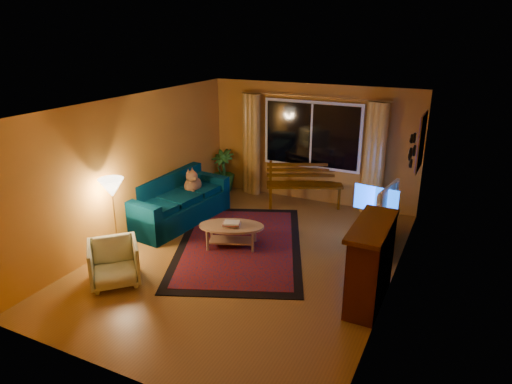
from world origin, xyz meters
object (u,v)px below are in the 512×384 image
at_px(armchair, 114,261).
at_px(coffee_table, 232,236).
at_px(tv_console, 379,230).
at_px(bench, 304,195).
at_px(sofa, 177,200).
at_px(floor_lamp, 115,218).

relative_size(armchair, coffee_table, 0.64).
xyz_separation_m(armchair, tv_console, (3.23, 2.94, -0.08)).
bearing_deg(bench, sofa, -160.86).
relative_size(armchair, floor_lamp, 0.55).
height_order(floor_lamp, tv_console, floor_lamp).
relative_size(sofa, tv_console, 1.63).
bearing_deg(floor_lamp, coffee_table, 34.15).
height_order(bench, sofa, sofa).
xyz_separation_m(floor_lamp, tv_console, (3.82, 2.23, -0.37)).
height_order(bench, armchair, armchair).
xyz_separation_m(floor_lamp, coffee_table, (1.57, 1.06, -0.45)).
xyz_separation_m(sofa, coffee_table, (1.46, -0.51, -0.24)).
relative_size(floor_lamp, coffee_table, 1.17).
xyz_separation_m(coffee_table, tv_console, (2.25, 1.16, 0.07)).
height_order(sofa, armchair, sofa).
bearing_deg(tv_console, floor_lamp, -151.94).
bearing_deg(sofa, bench, 50.36).
distance_m(bench, floor_lamp, 3.98).
height_order(sofa, coffee_table, sofa).
distance_m(armchair, floor_lamp, 0.97).
xyz_separation_m(sofa, armchair, (0.48, -2.28, -0.08)).
bearing_deg(coffee_table, bench, 79.08).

